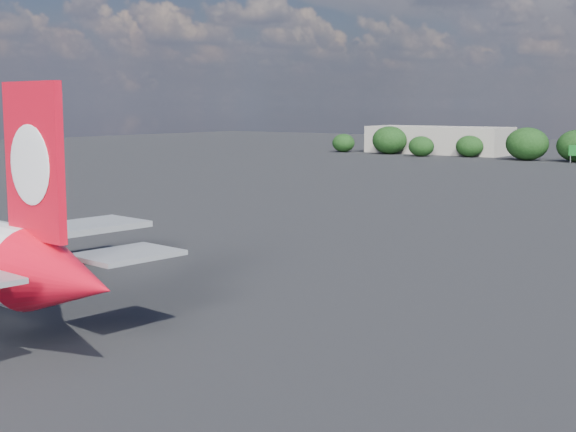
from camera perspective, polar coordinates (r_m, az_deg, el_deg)
The scene contains 2 objects.
ground at distance 97.82m, azimuth 9.67°, elevation -0.76°, with size 500.00×500.00×0.00m, color black.
terminal_building at distance 244.07m, azimuth 10.65°, elevation 5.33°, with size 42.00×16.00×8.00m.
Camera 1 is at (44.81, -25.71, 14.64)m, focal length 50.00 mm.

